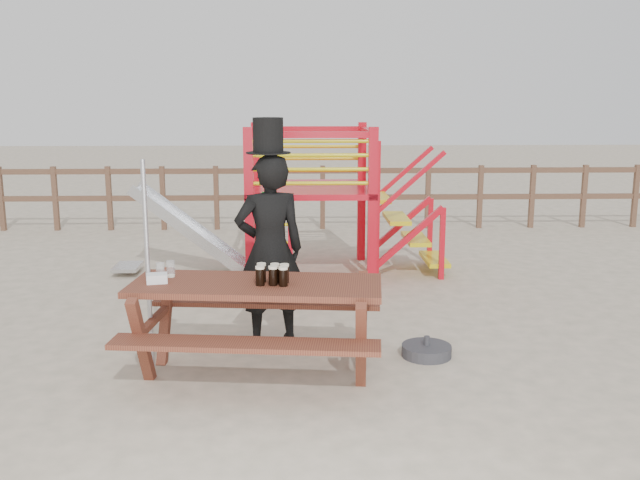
% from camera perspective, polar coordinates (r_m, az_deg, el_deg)
% --- Properties ---
extents(ground, '(60.00, 60.00, 0.00)m').
position_cam_1_polar(ground, '(6.80, -1.94, -10.00)').
color(ground, '#C6B29A').
rests_on(ground, ground).
extents(back_fence, '(15.09, 0.09, 1.20)m').
position_cam_1_polar(back_fence, '(13.45, -1.92, 3.99)').
color(back_fence, brown).
rests_on(back_fence, ground).
extents(playground_fort, '(4.71, 1.84, 2.10)m').
position_cam_1_polar(playground_fort, '(10.02, -1.24, 3.34)').
color(playground_fort, red).
rests_on(playground_fort, ground).
extents(picnic_table, '(2.37, 1.76, 0.86)m').
position_cam_1_polar(picnic_table, '(6.45, -5.10, -6.14)').
color(picnic_table, brown).
rests_on(picnic_table, ground).
extents(man_with_hat, '(0.80, 0.62, 2.28)m').
position_cam_1_polar(man_with_hat, '(7.16, -4.05, -0.38)').
color(man_with_hat, black).
rests_on(man_with_hat, ground).
extents(metal_pole, '(0.04, 0.04, 1.95)m').
position_cam_1_polar(metal_pole, '(6.57, -13.61, -2.20)').
color(metal_pole, '#B2B2B7').
rests_on(metal_pole, ground).
extents(parasol_base, '(0.48, 0.48, 0.20)m').
position_cam_1_polar(parasol_base, '(7.08, 8.51, -8.75)').
color(parasol_base, '#313135').
rests_on(parasol_base, ground).
extents(paper_bag, '(0.20, 0.17, 0.08)m').
position_cam_1_polar(paper_bag, '(6.49, -12.91, -3.00)').
color(paper_bag, white).
rests_on(paper_bag, picnic_table).
extents(stout_pints, '(0.29, 0.23, 0.17)m').
position_cam_1_polar(stout_pints, '(6.28, -3.79, -2.77)').
color(stout_pints, black).
rests_on(stout_pints, picnic_table).
extents(empty_glasses, '(0.16, 0.16, 0.15)m').
position_cam_1_polar(empty_glasses, '(6.63, -12.25, -2.41)').
color(empty_glasses, silver).
rests_on(empty_glasses, picnic_table).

